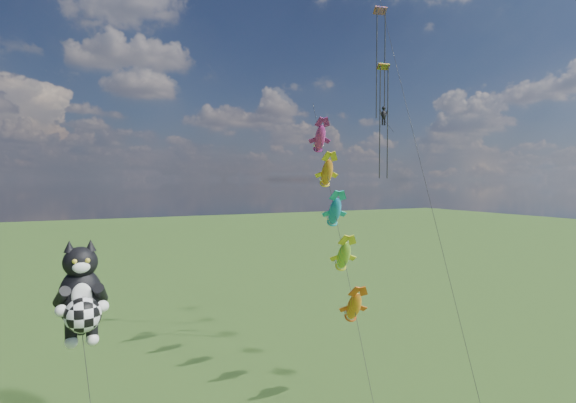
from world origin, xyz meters
name	(u,v)px	position (x,y,z in m)	size (l,w,h in m)	color
cat_kite_rig	(81,296)	(-1.83, 7.54, 7.44)	(2.24, 4.06, 9.98)	#4F4228
fish_windsock_rig	(335,212)	(13.97, 11.13, 10.58)	(4.92, 15.26, 18.86)	#4F4228
parafoil_rig	(385,98)	(20.49, 14.25, 19.03)	(6.28, 16.78, 27.39)	#4F4228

